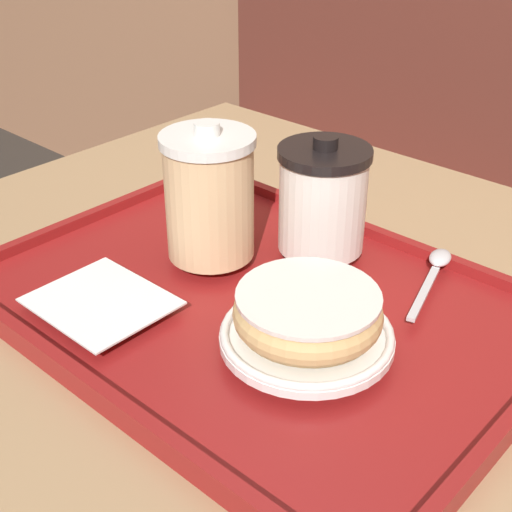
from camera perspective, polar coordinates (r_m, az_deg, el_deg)
The scene contains 9 objects.
booth_bench at distance 1.67m, azimuth 15.73°, elevation -0.80°, with size 1.55×0.44×1.00m.
cafe_table at distance 0.83m, azimuth 1.83°, elevation -13.87°, with size 0.98×0.85×0.74m.
serving_tray at distance 0.71m, azimuth 0.00°, elevation -3.99°, with size 0.54×0.39×0.02m.
napkin_paper at distance 0.70m, azimuth -12.29°, elevation -3.56°, with size 0.13×0.11×0.00m.
coffee_cup_front at distance 0.73m, azimuth -3.71°, elevation 4.88°, with size 0.10×0.10×0.15m.
coffee_cup_rear at distance 0.75m, azimuth 5.35°, elevation 4.63°, with size 0.10×0.10×0.13m.
plate_with_chocolate_donut at distance 0.63m, azimuth 4.08°, elevation -6.34°, with size 0.15×0.15×0.01m.
donut_chocolate_glazed at distance 0.61m, azimuth 4.17°, elevation -4.44°, with size 0.13×0.13×0.04m.
spoon at distance 0.75m, azimuth 14.20°, elevation -0.83°, with size 0.05×0.13×0.01m.
Camera 1 is at (0.38, -0.46, 1.15)m, focal length 50.00 mm.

